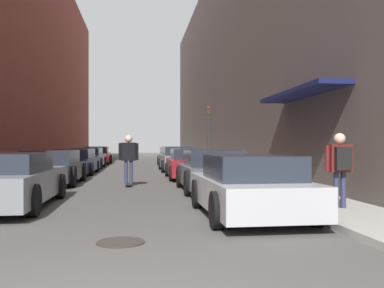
% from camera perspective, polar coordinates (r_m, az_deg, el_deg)
% --- Properties ---
extents(ground, '(106.26, 106.26, 0.00)m').
position_cam_1_polar(ground, '(22.72, -8.20, -3.68)').
color(ground, '#4C4947').
extents(curb_strip_left, '(1.80, 48.30, 0.12)m').
position_cam_1_polar(curb_strip_left, '(27.98, -17.36, -2.88)').
color(curb_strip_left, '#A3A099').
rests_on(curb_strip_left, ground).
extents(curb_strip_right, '(1.80, 48.30, 0.12)m').
position_cam_1_polar(curb_strip_right, '(27.84, 1.39, -2.90)').
color(curb_strip_right, '#A3A099').
rests_on(curb_strip_right, ground).
extents(building_row_left, '(4.90, 48.30, 14.88)m').
position_cam_1_polar(building_row_left, '(29.23, -23.08, 11.79)').
color(building_row_left, brown).
rests_on(building_row_left, ground).
extents(building_row_right, '(4.90, 48.30, 13.66)m').
position_cam_1_polar(building_row_right, '(28.89, 7.18, 10.68)').
color(building_row_right, '#564C47').
rests_on(building_row_right, ground).
extents(parked_car_left_0, '(1.99, 4.68, 1.23)m').
position_cam_1_polar(parked_car_left_0, '(10.54, -23.43, -4.51)').
color(parked_car_left_0, gray).
rests_on(parked_car_left_0, ground).
extents(parked_car_left_1, '(1.98, 4.31, 1.22)m').
position_cam_1_polar(parked_car_left_1, '(16.17, -18.11, -2.99)').
color(parked_car_left_1, '#232326').
rests_on(parked_car_left_1, ground).
extents(parked_car_left_2, '(1.97, 4.73, 1.22)m').
position_cam_1_polar(parked_car_left_2, '(21.52, -15.29, -2.31)').
color(parked_car_left_2, navy).
rests_on(parked_car_left_2, ground).
extents(parked_car_left_3, '(1.89, 4.46, 1.24)m').
position_cam_1_polar(parked_car_left_3, '(26.82, -13.67, -1.83)').
color(parked_car_left_3, gray).
rests_on(parked_car_left_3, ground).
extents(parked_car_left_4, '(1.95, 4.26, 1.29)m').
position_cam_1_polar(parked_car_left_4, '(32.45, -12.51, -1.51)').
color(parked_car_left_4, maroon).
rests_on(parked_car_left_4, ground).
extents(parked_car_right_0, '(1.92, 3.94, 1.22)m').
position_cam_1_polar(parked_car_right_0, '(8.53, 7.67, -5.68)').
color(parked_car_right_0, '#B7B7BC').
rests_on(parked_car_right_0, ground).
extents(parked_car_right_1, '(1.95, 3.93, 1.25)m').
position_cam_1_polar(parked_car_right_1, '(13.09, 2.73, -3.63)').
color(parked_car_right_1, '#515459').
rests_on(parked_car_right_1, ground).
extents(parked_car_right_2, '(2.08, 4.02, 1.25)m').
position_cam_1_polar(parked_car_right_2, '(17.92, -0.00, -2.70)').
color(parked_car_right_2, maroon).
rests_on(parked_car_right_2, ground).
extents(parked_car_right_3, '(1.94, 4.59, 1.33)m').
position_cam_1_polar(parked_car_right_3, '(23.19, -1.89, -2.02)').
color(parked_car_right_3, gray).
rests_on(parked_car_right_3, ground).
extents(parked_car_right_4, '(1.92, 4.69, 1.27)m').
position_cam_1_polar(parked_car_right_4, '(28.91, -2.62, -1.71)').
color(parked_car_right_4, '#B7B7BC').
rests_on(parked_car_right_4, ground).
extents(skateboarder, '(0.67, 0.78, 1.75)m').
position_cam_1_polar(skateboarder, '(14.70, -8.46, -1.42)').
color(skateboarder, black).
rests_on(skateboarder, ground).
extents(manhole_cover, '(0.70, 0.70, 0.02)m').
position_cam_1_polar(manhole_cover, '(6.42, -9.50, -12.79)').
color(manhole_cover, '#332D28').
rests_on(manhole_cover, ground).
extents(traffic_light, '(0.16, 0.22, 3.42)m').
position_cam_1_polar(traffic_light, '(23.15, 2.17, 1.92)').
color(traffic_light, '#2D2D2D').
rests_on(traffic_light, curb_strip_right).
extents(pedestrian, '(0.62, 0.34, 1.54)m').
position_cam_1_polar(pedestrian, '(9.26, 19.17, -2.18)').
color(pedestrian, '#2D3351').
rests_on(pedestrian, curb_strip_right).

